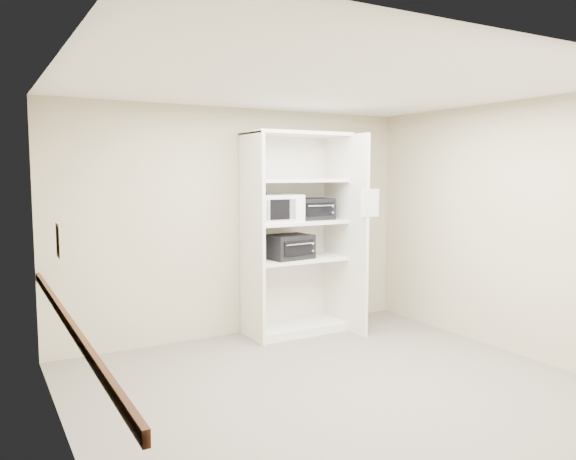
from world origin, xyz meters
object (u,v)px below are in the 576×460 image
shelving_unit (299,240)px  microwave (277,208)px  toaster_oven_lower (289,247)px  toaster_oven_upper (313,209)px

shelving_unit → microwave: 0.53m
toaster_oven_lower → shelving_unit: bearing=5.4°
shelving_unit → toaster_oven_upper: size_ratio=5.33×
toaster_oven_upper → toaster_oven_lower: size_ratio=0.88×
shelving_unit → toaster_oven_upper: bearing=6.2°
shelving_unit → microwave: shelving_unit is taller
microwave → toaster_oven_lower: bearing=6.8°
toaster_oven_upper → toaster_oven_lower: toaster_oven_upper is taller
toaster_oven_lower → toaster_oven_upper: bearing=2.1°
toaster_oven_upper → toaster_oven_lower: 0.58m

